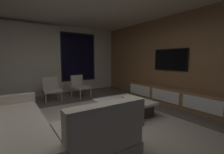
# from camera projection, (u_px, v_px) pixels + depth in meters

# --- Properties ---
(floor) EXTENTS (9.20, 9.20, 0.00)m
(floor) POSITION_uv_depth(u_px,v_px,m) (87.00, 128.00, 3.06)
(floor) COLOR #564C44
(back_wall_with_window) EXTENTS (6.60, 0.30, 2.70)m
(back_wall_with_window) POSITION_uv_depth(u_px,v_px,m) (44.00, 60.00, 5.84)
(back_wall_with_window) COLOR beige
(back_wall_with_window) RESTS_ON floor
(media_wall) EXTENTS (0.12, 7.80, 2.70)m
(media_wall) POSITION_uv_depth(u_px,v_px,m) (180.00, 60.00, 4.61)
(media_wall) COLOR #8E6642
(media_wall) RESTS_ON floor
(area_rug) EXTENTS (3.20, 3.80, 0.01)m
(area_rug) POSITION_uv_depth(u_px,v_px,m) (105.00, 125.00, 3.17)
(area_rug) COLOR #ADA391
(area_rug) RESTS_ON floor
(sectional_couch) EXTENTS (1.98, 2.50, 0.82)m
(sectional_couch) POSITION_uv_depth(u_px,v_px,m) (34.00, 131.00, 2.31)
(sectional_couch) COLOR #A49C8C
(sectional_couch) RESTS_ON floor
(coffee_table) EXTENTS (1.16, 1.16, 0.36)m
(coffee_table) POSITION_uv_depth(u_px,v_px,m) (124.00, 107.00, 3.75)
(coffee_table) COLOR #3C271B
(coffee_table) RESTS_ON floor
(book_stack_on_coffee_table) EXTENTS (0.29, 0.24, 0.12)m
(book_stack_on_coffee_table) POSITION_uv_depth(u_px,v_px,m) (128.00, 98.00, 3.72)
(book_stack_on_coffee_table) COLOR #94D2AE
(book_stack_on_coffee_table) RESTS_ON coffee_table
(accent_chair_near_window) EXTENTS (0.67, 0.69, 0.78)m
(accent_chair_near_window) POSITION_uv_depth(u_px,v_px,m) (80.00, 85.00, 5.56)
(accent_chair_near_window) COLOR #B2ADA0
(accent_chair_near_window) RESTS_ON floor
(accent_chair_by_curtain) EXTENTS (0.54, 0.56, 0.78)m
(accent_chair_by_curtain) POSITION_uv_depth(u_px,v_px,m) (51.00, 87.00, 5.06)
(accent_chair_by_curtain) COLOR #B2ADA0
(accent_chair_by_curtain) RESTS_ON floor
(media_console) EXTENTS (0.46, 3.10, 0.52)m
(media_console) POSITION_uv_depth(u_px,v_px,m) (171.00, 96.00, 4.62)
(media_console) COLOR #8E6642
(media_console) RESTS_ON floor
(mounted_tv) EXTENTS (0.05, 1.14, 0.66)m
(mounted_tv) POSITION_uv_depth(u_px,v_px,m) (170.00, 60.00, 4.75)
(mounted_tv) COLOR black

